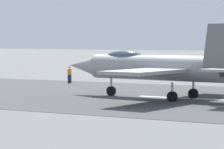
% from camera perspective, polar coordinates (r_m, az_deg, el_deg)
% --- Properties ---
extents(ground_plane, '(400.00, 400.00, 0.00)m').
position_cam_1_polar(ground_plane, '(49.80, 5.71, -2.09)').
color(ground_plane, slate).
extents(runway_strip, '(240.00, 26.00, 0.02)m').
position_cam_1_polar(runway_strip, '(49.79, 5.72, -2.08)').
color(runway_strip, '#434446').
rests_on(runway_strip, ground).
extents(fighter_jet, '(16.99, 14.95, 5.63)m').
position_cam_1_polar(fighter_jet, '(48.81, 4.46, 0.68)').
color(fighter_jet, '#93969C').
rests_on(fighter_jet, ground).
extents(crew_person, '(0.37, 0.68, 1.74)m').
position_cam_1_polar(crew_person, '(66.98, -3.79, 0.00)').
color(crew_person, '#1E2338').
rests_on(crew_person, ground).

